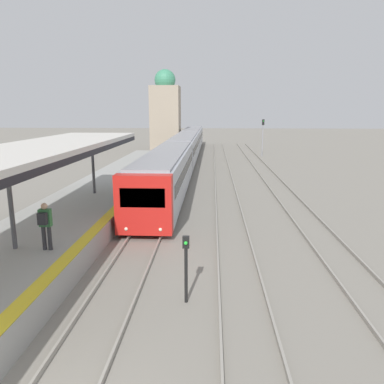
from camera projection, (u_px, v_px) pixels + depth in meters
name	position (u px, v px, depth m)	size (l,w,h in m)	color
platform_canopy	(7.00, 156.00, 12.40)	(4.00, 22.48, 3.37)	beige
person_on_platform	(45.00, 223.00, 12.72)	(0.40, 0.40, 1.66)	#2D2D33
train_near	(185.00, 148.00, 41.01)	(2.57, 50.69, 3.08)	red
signal_post_near	(186.00, 262.00, 11.09)	(0.20, 0.21, 2.10)	black
signal_mast_far	(263.00, 133.00, 46.86)	(0.28, 0.29, 4.63)	gray
distant_domed_building	(166.00, 114.00, 52.35)	(4.00, 4.00, 11.25)	gray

